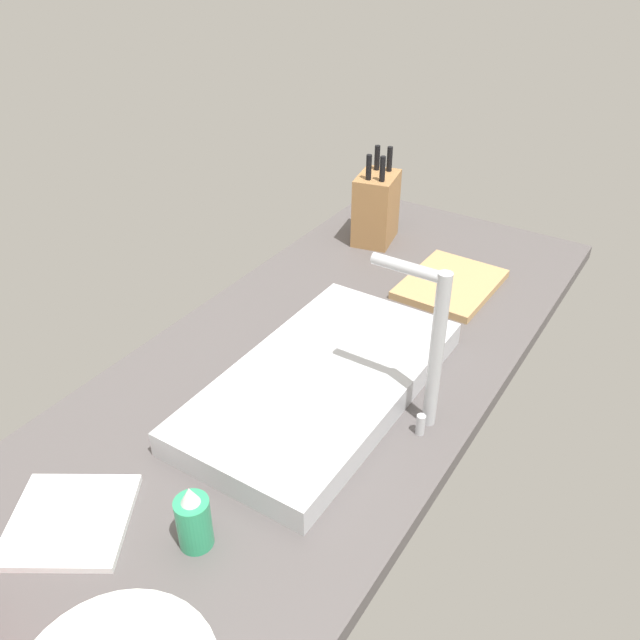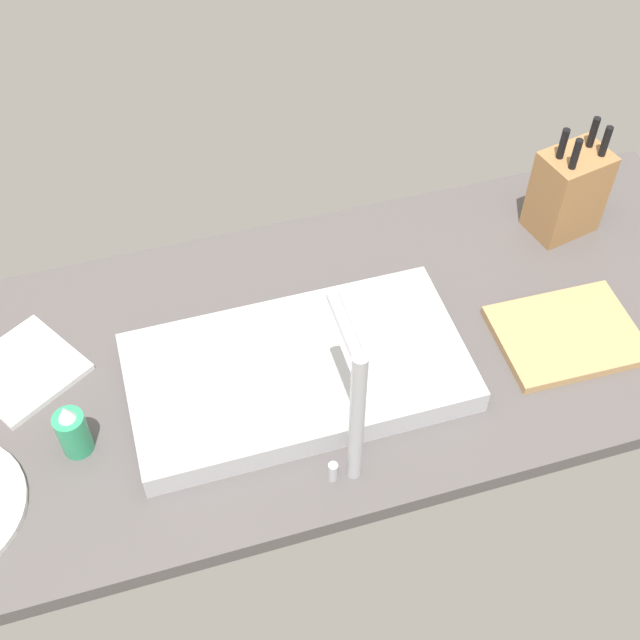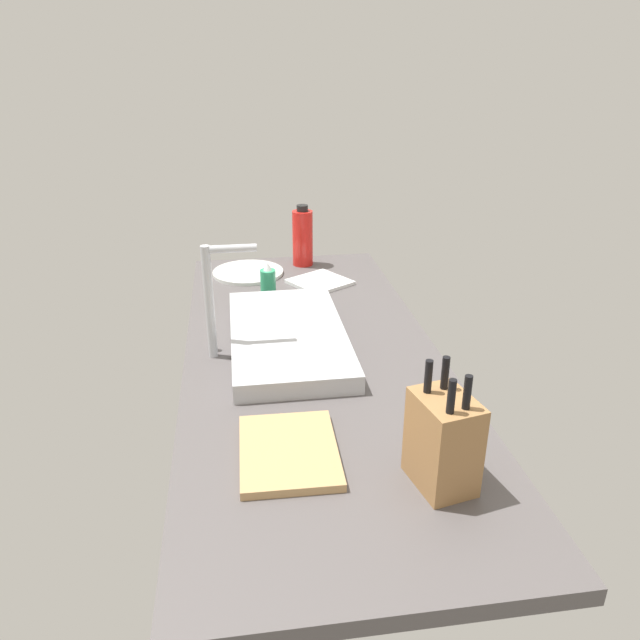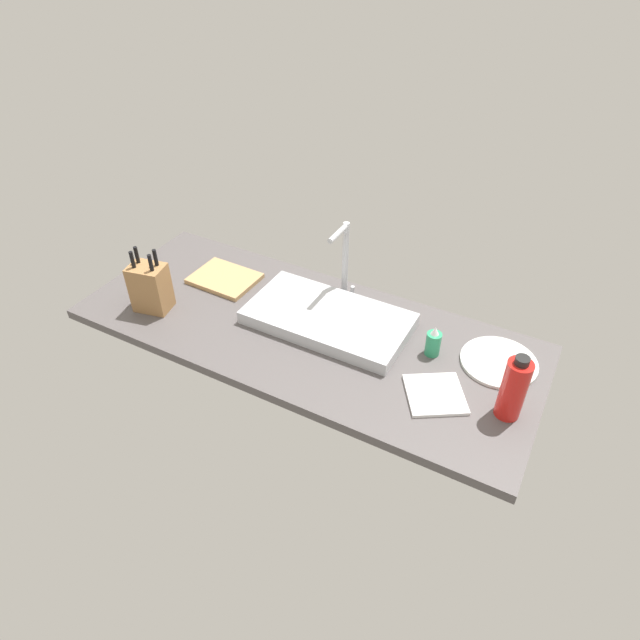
{
  "view_description": "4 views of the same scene",
  "coord_description": "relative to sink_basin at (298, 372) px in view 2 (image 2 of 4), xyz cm",
  "views": [
    {
      "loc": [
        87.89,
        57.79,
        84.08
      ],
      "look_at": [
        -3.58,
        -0.7,
        12.16
      ],
      "focal_mm": 37.36,
      "sensor_mm": 36.0,
      "label": 1
    },
    {
      "loc": [
        27.33,
        90.01,
        122.27
      ],
      "look_at": [
        0.74,
        0.73,
        12.04
      ],
      "focal_mm": 47.03,
      "sensor_mm": 36.0,
      "label": 2
    },
    {
      "loc": [
        -143.54,
        19.06,
        78.29
      ],
      "look_at": [
        4.3,
        -2.56,
        11.38
      ],
      "focal_mm": 34.29,
      "sensor_mm": 36.0,
      "label": 3
    },
    {
      "loc": [
        77.98,
        -131.53,
        129.01
      ],
      "look_at": [
        6.94,
        -1.26,
        10.61
      ],
      "focal_mm": 31.01,
      "sensor_mm": 36.0,
      "label": 4
    }
  ],
  "objects": [
    {
      "name": "countertop_slab",
      "position": [
        -6.32,
        -6.03,
        -4.21
      ],
      "size": [
        166.17,
        67.57,
        3.5
      ],
      "primitive_type": "cube",
      "color": "#514C4C",
      "rests_on": "ground"
    },
    {
      "name": "sink_basin",
      "position": [
        0.0,
        0.0,
        0.0
      ],
      "size": [
        57.92,
        30.65,
        4.92
      ],
      "primitive_type": "cube",
      "color": "#B7BABF",
      "rests_on": "countertop_slab"
    },
    {
      "name": "faucet",
      "position": [
        -3.48,
        18.81,
        15.19
      ],
      "size": [
        5.5,
        13.83,
        30.37
      ],
      "color": "#B7BABF",
      "rests_on": "countertop_slab"
    },
    {
      "name": "knife_block",
      "position": [
        -61.72,
        -22.51,
        6.88
      ],
      "size": [
        14.49,
        11.95,
        24.51
      ],
      "rotation": [
        0.0,
        0.0,
        0.21
      ],
      "color": "#9E7042",
      "rests_on": "countertop_slab"
    },
    {
      "name": "cutting_board",
      "position": [
        -49.36,
        4.67,
        -1.56
      ],
      "size": [
        25.68,
        19.97,
        1.8
      ],
      "primitive_type": "cube",
      "rotation": [
        0.0,
        0.0,
        -0.02
      ],
      "color": "tan",
      "rests_on": "countertop_slab"
    },
    {
      "name": "soap_bottle",
      "position": [
        38.23,
        2.74,
        2.32
      ],
      "size": [
        5.1,
        5.1,
        11.35
      ],
      "color": "#2D9966",
      "rests_on": "countertop_slab"
    },
    {
      "name": "dish_towel",
      "position": [
        45.83,
        -15.56,
        -1.86
      ],
      "size": [
        24.07,
        24.1,
        1.2
      ],
      "primitive_type": "cube",
      "rotation": [
        0.0,
        0.0,
        0.56
      ],
      "color": "white",
      "rests_on": "countertop_slab"
    }
  ]
}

